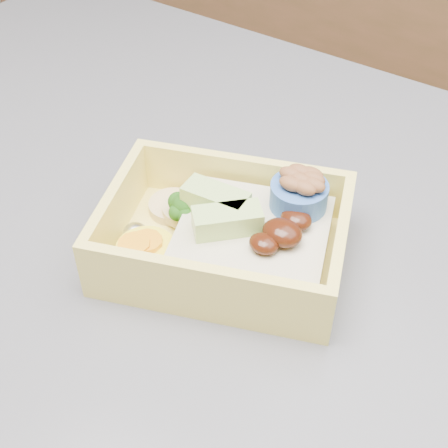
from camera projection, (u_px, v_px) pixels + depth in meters
The scene contains 1 object.
bento_box at pixel (232, 235), 0.47m from camera, with size 0.21×0.18×0.07m.
Camera 1 is at (0.08, -0.30, 1.27)m, focal length 50.00 mm.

